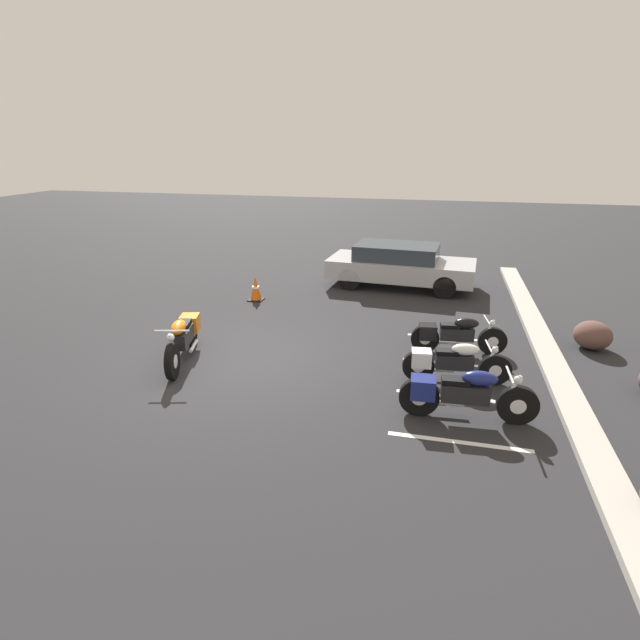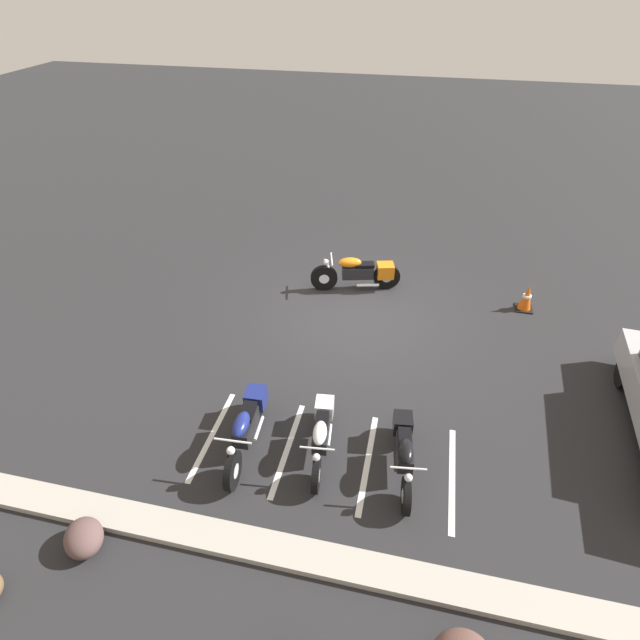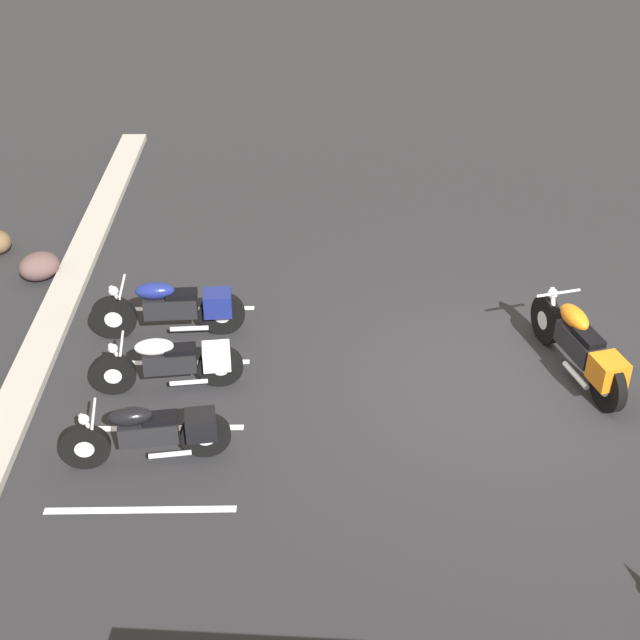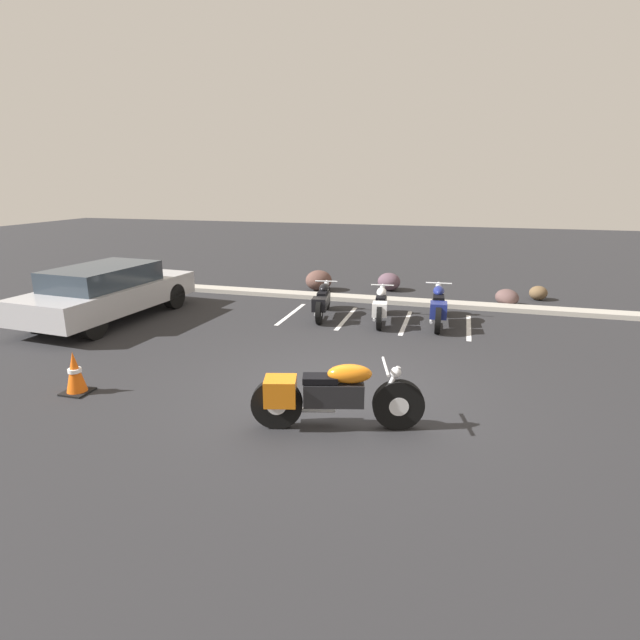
# 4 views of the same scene
# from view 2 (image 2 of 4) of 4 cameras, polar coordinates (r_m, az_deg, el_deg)

# --- Properties ---
(ground) EXTENTS (60.00, 60.00, 0.00)m
(ground) POSITION_cam_2_polar(r_m,az_deg,el_deg) (11.99, 4.34, 0.62)
(ground) COLOR #262628
(motorcycle_orange_featured) EXTENTS (2.24, 0.89, 0.90)m
(motorcycle_orange_featured) POSITION_cam_2_polar(r_m,az_deg,el_deg) (12.70, 4.62, 5.43)
(motorcycle_orange_featured) COLOR black
(motorcycle_orange_featured) RESTS_ON ground
(parked_bike_0) EXTENTS (0.61, 1.96, 0.77)m
(parked_bike_0) POSITION_cam_2_polar(r_m,az_deg,el_deg) (8.55, 9.60, -14.42)
(parked_bike_0) COLOR black
(parked_bike_0) RESTS_ON ground
(parked_bike_1) EXTENTS (0.58, 1.95, 0.77)m
(parked_bike_1) POSITION_cam_2_polar(r_m,az_deg,el_deg) (8.68, 0.16, -12.72)
(parked_bike_1) COLOR black
(parked_bike_1) RESTS_ON ground
(parked_bike_2) EXTENTS (0.61, 2.16, 0.85)m
(parked_bike_2) POSITION_cam_2_polar(r_m,az_deg,el_deg) (8.83, -8.34, -11.71)
(parked_bike_2) COLOR black
(parked_bike_2) RESTS_ON ground
(concrete_curb) EXTENTS (18.00, 0.50, 0.12)m
(concrete_curb) POSITION_cam_2_polar(r_m,az_deg,el_deg) (7.87, -3.35, -25.06)
(concrete_curb) COLOR #A8A399
(concrete_curb) RESTS_ON ground
(landscape_rock_0) EXTENTS (0.82, 0.84, 0.44)m
(landscape_rock_0) POSITION_cam_2_polar(r_m,az_deg,el_deg) (8.49, -25.38, -21.58)
(landscape_rock_0) COLOR brown
(landscape_rock_0) RESTS_ON ground
(traffic_cone) EXTENTS (0.40, 0.40, 0.67)m
(traffic_cone) POSITION_cam_2_polar(r_m,az_deg,el_deg) (12.96, 22.54, 2.34)
(traffic_cone) COLOR black
(traffic_cone) RESTS_ON ground
(stall_line_0) EXTENTS (0.10, 2.10, 0.00)m
(stall_line_0) POSITION_cam_2_polar(r_m,az_deg,el_deg) (8.88, 14.86, -17.05)
(stall_line_0) COLOR white
(stall_line_0) RESTS_ON ground
(stall_line_1) EXTENTS (0.10, 2.10, 0.00)m
(stall_line_1) POSITION_cam_2_polar(r_m,az_deg,el_deg) (8.83, 5.44, -15.93)
(stall_line_1) COLOR white
(stall_line_1) RESTS_ON ground
(stall_line_2) EXTENTS (0.10, 2.10, 0.00)m
(stall_line_2) POSITION_cam_2_polar(r_m,az_deg,el_deg) (9.00, -3.73, -14.43)
(stall_line_2) COLOR white
(stall_line_2) RESTS_ON ground
(stall_line_3) EXTENTS (0.10, 2.10, 0.00)m
(stall_line_3) POSITION_cam_2_polar(r_m,az_deg,el_deg) (9.38, -12.23, -12.70)
(stall_line_3) COLOR white
(stall_line_3) RESTS_ON ground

